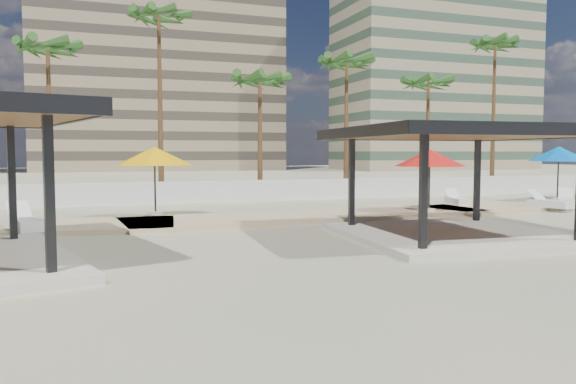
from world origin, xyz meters
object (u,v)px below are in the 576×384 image
at_px(umbrella_c, 430,158).
at_px(lounger_b, 457,200).
at_px(lounger_d, 566,201).
at_px(pavilion_central, 455,173).
at_px(lounger_c, 549,203).
at_px(lounger_a, 24,223).

xyz_separation_m(umbrella_c, lounger_b, (3.40, 2.60, -2.18)).
xyz_separation_m(umbrella_c, lounger_d, (8.02, 0.15, -2.16)).
bearing_deg(pavilion_central, lounger_c, 34.91).
relative_size(pavilion_central, lounger_a, 3.05).
relative_size(umbrella_c, lounger_a, 1.49).
height_order(pavilion_central, lounger_d, pavilion_central).
relative_size(umbrella_c, lounger_c, 1.65).
distance_m(lounger_b, lounger_d, 5.23).
distance_m(lounger_b, lounger_c, 4.26).
relative_size(lounger_a, lounger_c, 1.11).
height_order(umbrella_c, lounger_b, umbrella_c).
bearing_deg(pavilion_central, lounger_a, 161.01).
relative_size(lounger_c, lounger_d, 1.09).
bearing_deg(lounger_b, lounger_a, 112.16).
bearing_deg(lounger_b, lounger_d, -104.24).
distance_m(umbrella_c, lounger_b, 4.81).
relative_size(pavilion_central, lounger_c, 3.37).
bearing_deg(lounger_d, lounger_b, 106.61).
relative_size(umbrella_c, lounger_d, 1.80).
height_order(pavilion_central, lounger_b, pavilion_central).
xyz_separation_m(pavilion_central, lounger_d, (11.09, 6.17, -1.76)).
xyz_separation_m(pavilion_central, lounger_b, (6.47, 8.62, -1.78)).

